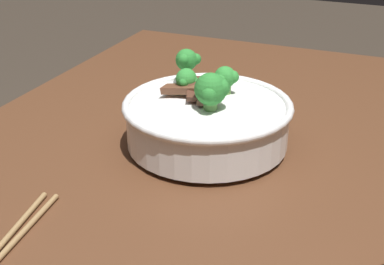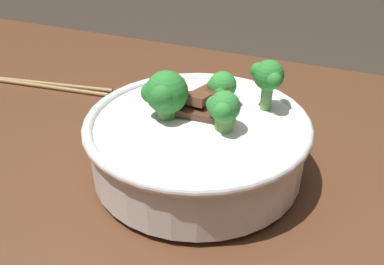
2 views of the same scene
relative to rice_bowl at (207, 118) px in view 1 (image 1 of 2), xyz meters
The scene contains 2 objects.
rice_bowl is the anchor object (origin of this frame).
chopsticks_pair 0.35m from the rice_bowl, 20.10° to the right, with size 0.23×0.05×0.01m.
Camera 1 is at (0.57, 0.18, 1.21)m, focal length 50.44 mm.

